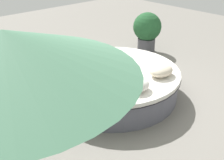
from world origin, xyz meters
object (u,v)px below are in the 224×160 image
Objects in this scene: round_bed at (112,82)px; throw_pillow_2 at (139,85)px; throw_pillow_3 at (161,71)px; throw_pillow_1 at (96,88)px; patio_umbrella at (6,55)px; throw_pillow_0 at (65,75)px; planter at (147,30)px.

throw_pillow_2 is (0.23, 0.95, 0.38)m from round_bed.
throw_pillow_2 is 0.76m from throw_pillow_3.
throw_pillow_1 reaches higher than round_bed.
patio_umbrella is at bearing 13.06° from throw_pillow_3.
round_bed is 6.73× the size of throw_pillow_2.
throw_pillow_0 is 1.07× the size of throw_pillow_1.
planter is (-1.91, -2.02, -0.03)m from throw_pillow_3.
throw_pillow_0 is 0.20× the size of patio_umbrella.
planter is (-2.66, -2.15, -0.02)m from throw_pillow_2.
throw_pillow_3 is 2.78m from planter.
throw_pillow_1 is (0.82, 0.48, 0.35)m from round_bed.
throw_pillow_2 reaches higher than throw_pillow_1.
throw_pillow_3 reaches higher than round_bed.
throw_pillow_2 is at bearing -165.81° from patio_umbrella.
throw_pillow_2 is 3.42m from planter.
throw_pillow_1 is 1.06× the size of throw_pillow_2.
planter reaches higher than round_bed.
throw_pillow_3 is (-0.75, -0.12, 0.00)m from throw_pillow_2.
throw_pillow_1 is 0.85× the size of throw_pillow_3.
round_bed is 1.05m from throw_pillow_3.
throw_pillow_2 is at bearing 9.39° from throw_pillow_3.
throw_pillow_0 is 1.41m from throw_pillow_2.
planter is at bearing -133.33° from throw_pillow_3.
throw_pillow_3 is at bearing 165.36° from throw_pillow_1.
throw_pillow_1 is 0.19× the size of patio_umbrella.
patio_umbrella is at bearing 28.53° from planter.
patio_umbrella is 2.08× the size of planter.
throw_pillow_3 is (-1.34, 0.35, 0.03)m from throw_pillow_1.
throw_pillow_1 is at bearing 99.25° from throw_pillow_0.
throw_pillow_1 is at bearing 27.24° from planter.
throw_pillow_0 is at bearing -36.81° from throw_pillow_3.
patio_umbrella reaches higher than round_bed.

